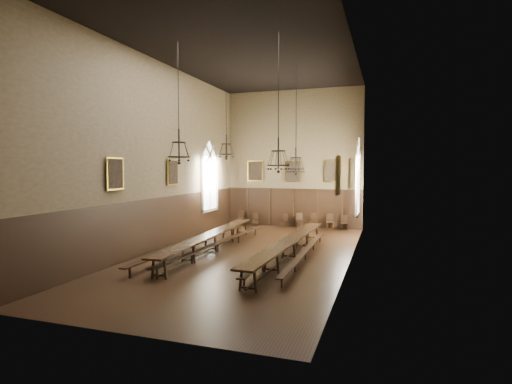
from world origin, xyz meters
The scene contains 33 objects.
floor centered at (0.00, 0.00, -0.01)m, with size 9.00×18.00×0.02m, color black.
ceiling centered at (0.00, 0.00, 9.01)m, with size 9.00×18.00×0.02m, color black.
wall_back centered at (0.00, 9.01, 4.50)m, with size 9.00×0.02×9.00m, color #766549.
wall_front centered at (0.00, -9.01, 4.50)m, with size 9.00×0.02×9.00m, color #766549.
wall_left centered at (-4.51, 0.00, 4.50)m, with size 0.02×18.00×9.00m, color #766549.
wall_right centered at (4.51, 0.00, 4.50)m, with size 0.02×18.00×9.00m, color #766549.
wainscot_panelling centered at (0.00, 0.00, 1.25)m, with size 9.00×18.00×2.50m, color black, non-canonical shape.
table_left centered at (-1.93, 0.18, 0.42)m, with size 1.24×10.78×0.84m.
table_right centered at (1.95, -0.23, 0.42)m, with size 1.14×10.76×0.84m.
bench_left_outer centered at (-2.65, -0.11, 0.30)m, with size 0.54×10.45×0.47m.
bench_left_inner centered at (-1.52, 0.11, 0.30)m, with size 0.84×10.52×0.47m.
bench_right_inner centered at (1.39, -0.16, 0.29)m, with size 0.67×10.12×0.46m.
bench_right_outer centered at (2.65, -0.13, 0.26)m, with size 0.36×9.13×0.41m.
chair_0 centered at (-3.52, 8.53, 0.29)m, with size 0.47×0.47×0.97m.
chair_1 centered at (-2.48, 8.55, 0.26)m, with size 0.47×0.47×0.86m.
chair_3 centered at (-0.47, 8.55, 0.27)m, with size 0.48×0.48×0.88m.
chair_4 centered at (0.57, 8.50, 0.29)m, with size 0.54×0.54×0.96m.
chair_5 centered at (1.43, 8.57, 0.29)m, with size 0.48×0.48×0.95m.
chair_6 centered at (2.53, 8.54, 0.30)m, with size 0.53×0.53×0.98m.
chair_7 centered at (3.44, 8.51, 0.27)m, with size 0.47×0.47×0.91m.
chandelier_back_left centered at (-2.08, 2.52, 4.93)m, with size 0.83×0.83×4.52m.
chandelier_back_right centered at (1.72, 2.08, 4.22)m, with size 0.84×0.84×5.28m.
chandelier_front_left centered at (-2.17, -2.30, 4.67)m, with size 0.92×0.92×4.78m.
chandelier_front_right centered at (1.97, -2.13, 4.36)m, with size 0.86×0.86×5.13m.
portrait_back_0 centered at (-2.60, 8.88, 3.70)m, with size 1.10×0.12×1.40m.
portrait_back_1 centered at (0.00, 8.88, 3.70)m, with size 1.10×0.12×1.40m.
portrait_back_2 centered at (2.60, 8.88, 3.70)m, with size 1.10×0.12×1.40m.
portrait_left_0 centered at (-4.38, 1.00, 3.70)m, with size 0.12×1.00×1.30m.
portrait_left_1 centered at (-4.38, -3.50, 3.70)m, with size 0.12×1.00×1.30m.
portrait_right_0 centered at (4.38, 1.00, 3.70)m, with size 0.12×1.00×1.30m.
portrait_right_1 centered at (4.38, -3.50, 3.70)m, with size 0.12×1.00×1.30m.
window_right centered at (4.43, 5.50, 3.40)m, with size 0.20×2.20×4.60m, color white, non-canonical shape.
window_left centered at (-4.43, 5.50, 3.40)m, with size 0.20×2.20×4.60m, color white, non-canonical shape.
Camera 1 is at (5.90, -16.82, 3.98)m, focal length 28.00 mm.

